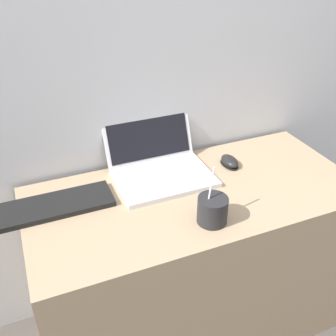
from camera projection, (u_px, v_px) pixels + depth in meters
wall_back at (162, 36)px, 1.48m from camera, size 7.00×0.04×2.50m
desk at (193, 264)px, 1.68m from camera, size 1.26×0.58×0.75m
laptop at (159, 163)px, 1.57m from camera, size 0.37×0.35×0.22m
drink_cup at (212, 209)px, 1.31m from camera, size 0.10×0.10×0.20m
computer_mouse at (230, 162)px, 1.64m from camera, size 0.06×0.11×0.04m
external_keyboard at (56, 205)px, 1.39m from camera, size 0.40×0.15×0.02m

